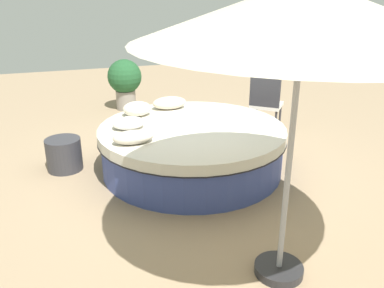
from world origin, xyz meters
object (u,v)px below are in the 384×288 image
(patio_chair, at_px, (266,100))
(patio_umbrella, at_px, (304,14))
(throw_pillow_0, at_px, (169,103))
(throw_pillow_2, at_px, (129,123))
(throw_pillow_3, at_px, (133,137))
(round_bed, at_px, (192,148))
(side_table, at_px, (64,154))
(planter, at_px, (125,80))
(throw_pillow_1, at_px, (137,109))

(patio_chair, relative_size, patio_umbrella, 0.39)
(throw_pillow_0, relative_size, throw_pillow_2, 1.22)
(throw_pillow_3, bearing_deg, patio_chair, -150.12)
(patio_chair, bearing_deg, round_bed, -106.44)
(throw_pillow_0, height_order, patio_chair, patio_chair)
(side_table, bearing_deg, throw_pillow_3, 132.07)
(throw_pillow_0, distance_m, throw_pillow_3, 1.51)
(round_bed, relative_size, side_table, 5.27)
(patio_chair, relative_size, side_table, 2.01)
(round_bed, xyz_separation_m, side_table, (1.71, -0.56, -0.10))
(patio_chair, bearing_deg, throw_pillow_0, -132.73)
(planter, distance_m, side_table, 3.05)
(throw_pillow_2, height_order, throw_pillow_3, throw_pillow_3)
(round_bed, height_order, patio_umbrella, patio_umbrella)
(round_bed, height_order, throw_pillow_2, throw_pillow_2)
(throw_pillow_2, relative_size, throw_pillow_3, 0.87)
(round_bed, height_order, throw_pillow_0, throw_pillow_0)
(patio_chair, bearing_deg, throw_pillow_1, -129.62)
(throw_pillow_1, height_order, patio_umbrella, patio_umbrella)
(patio_chair, distance_m, side_table, 3.51)
(throw_pillow_0, height_order, planter, planter)
(round_bed, relative_size, planter, 2.46)
(throw_pillow_2, bearing_deg, side_table, -22.47)
(throw_pillow_1, bearing_deg, patio_chair, -169.95)
(throw_pillow_1, height_order, planter, planter)
(planter, bearing_deg, side_table, 63.90)
(throw_pillow_0, distance_m, planter, 2.38)
(throw_pillow_1, bearing_deg, side_table, 8.35)
(side_table, bearing_deg, planter, -116.10)
(round_bed, distance_m, throw_pillow_2, 0.94)
(throw_pillow_1, distance_m, throw_pillow_2, 0.57)
(round_bed, height_order, throw_pillow_3, throw_pillow_3)
(round_bed, bearing_deg, side_table, -18.29)
(throw_pillow_2, relative_size, side_table, 0.90)
(throw_pillow_2, bearing_deg, planter, -98.43)
(throw_pillow_0, xyz_separation_m, side_table, (1.64, 0.36, -0.51))
(throw_pillow_2, xyz_separation_m, planter, (-0.46, -3.08, -0.10))
(throw_pillow_1, xyz_separation_m, throw_pillow_3, (0.26, 1.08, -0.03))
(throw_pillow_2, distance_m, planter, 3.11)
(round_bed, xyz_separation_m, planter, (0.38, -3.28, 0.29))
(round_bed, relative_size, throw_pillow_0, 4.82)
(throw_pillow_3, bearing_deg, patio_umbrella, 114.85)
(throw_pillow_3, height_order, patio_chair, patio_chair)
(throw_pillow_3, relative_size, patio_umbrella, 0.20)
(throw_pillow_0, bearing_deg, throw_pillow_2, 43.20)
(throw_pillow_2, xyz_separation_m, patio_umbrella, (-0.88, 2.55, 1.53))
(round_bed, relative_size, patio_chair, 2.62)
(round_bed, distance_m, patio_chair, 2.10)
(throw_pillow_1, bearing_deg, round_bed, 130.18)
(throw_pillow_2, height_order, planter, planter)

